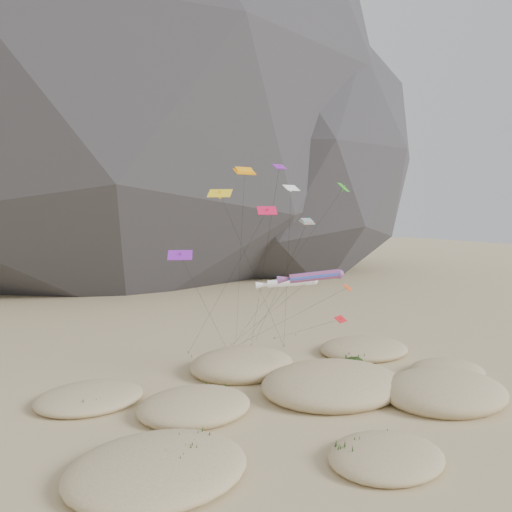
% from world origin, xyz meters
% --- Properties ---
extents(ground, '(500.00, 500.00, 0.00)m').
position_xyz_m(ground, '(0.00, 0.00, 0.00)').
color(ground, '#CCB789').
rests_on(ground, ground).
extents(rock_headland, '(226.37, 148.64, 177.50)m').
position_xyz_m(rock_headland, '(6.37, 118.72, 72.68)').
color(rock_headland, black).
rests_on(rock_headland, ground).
extents(dunes, '(50.31, 35.40, 3.86)m').
position_xyz_m(dunes, '(-0.51, 4.16, 0.72)').
color(dunes, '#CCB789').
rests_on(dunes, ground).
extents(dune_grass, '(42.94, 27.30, 1.44)m').
position_xyz_m(dune_grass, '(-0.48, 3.44, 0.84)').
color(dune_grass, black).
rests_on(dune_grass, ground).
extents(kite_stakes, '(18.97, 4.86, 0.30)m').
position_xyz_m(kite_stakes, '(1.84, 24.42, 0.15)').
color(kite_stakes, '#3F2D1E').
rests_on(kite_stakes, ground).
extents(rainbow_tube_kite, '(7.37, 20.40, 13.23)m').
position_xyz_m(rainbow_tube_kite, '(2.52, 7.93, 12.35)').
color(rainbow_tube_kite, '#FF2F1A').
rests_on(rainbow_tube_kite, ground).
extents(white_tube_kite, '(6.82, 13.49, 11.98)m').
position_xyz_m(white_tube_kite, '(1.43, 11.50, 11.24)').
color(white_tube_kite, white).
rests_on(white_tube_kite, ground).
extents(orange_parafoil, '(5.62, 12.30, 25.48)m').
position_xyz_m(orange_parafoil, '(-1.57, 17.30, 24.69)').
color(orange_parafoil, orange).
rests_on(orange_parafoil, ground).
extents(multi_parafoil, '(3.18, 18.07, 19.08)m').
position_xyz_m(multi_parafoil, '(3.38, 10.59, 18.37)').
color(multi_parafoil, '#FF311A').
rests_on(multi_parafoil, ground).
extents(delta_kites, '(28.83, 21.94, 25.14)m').
position_xyz_m(delta_kites, '(0.40, 11.56, 18.26)').
color(delta_kites, '#781B9F').
rests_on(delta_kites, ground).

